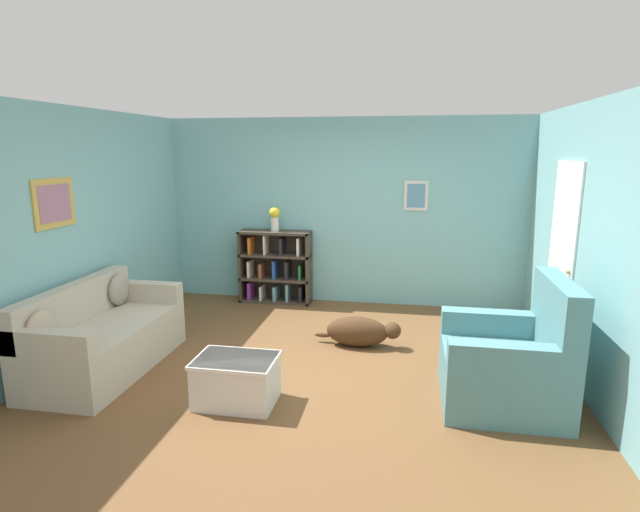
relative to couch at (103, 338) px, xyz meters
The scene contains 10 objects.
ground_plane 2.12m from the couch, 13.39° to the left, with size 14.00×14.00×0.00m, color brown.
wall_back 3.55m from the couch, 53.24° to the left, with size 5.60×0.13×2.60m.
wall_left 1.20m from the couch, 136.43° to the left, with size 0.13×5.00×2.60m.
wall_right 4.72m from the couch, ahead, with size 0.16×5.00×2.60m.
couch is the anchor object (origin of this frame).
bookshelf 2.76m from the couch, 66.47° to the left, with size 1.02×0.32×1.04m.
recliner_chair 3.87m from the couch, ahead, with size 0.99×1.00×1.12m.
coffee_table 1.61m from the couch, 15.57° to the right, with size 0.70×0.49×0.41m.
dog 2.68m from the couch, 22.90° to the left, with size 0.98×0.30×0.34m.
vase 2.88m from the couch, 66.24° to the left, with size 0.15×0.15×0.34m.
Camera 1 is at (0.92, -4.71, 2.15)m, focal length 28.00 mm.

